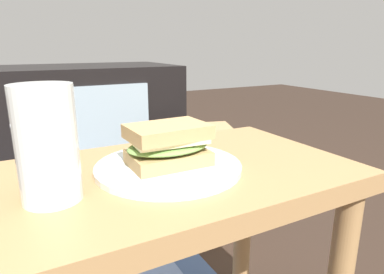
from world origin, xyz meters
name	(u,v)px	position (x,y,z in m)	size (l,w,h in m)	color
side_table	(184,215)	(0.00, 0.00, 0.37)	(0.56, 0.36, 0.46)	#A37A4C
tv_cabinet	(59,138)	(-0.09, 0.95, 0.29)	(0.96, 0.46, 0.58)	black
plate	(168,166)	(-0.03, 0.00, 0.47)	(0.24, 0.24, 0.01)	silver
sandwich_front	(167,144)	(-0.03, 0.00, 0.50)	(0.14, 0.09, 0.07)	tan
beer_glass	(47,146)	(-0.21, -0.03, 0.53)	(0.08, 0.08, 0.15)	silver
paper_bag	(203,180)	(0.33, 0.49, 0.19)	(0.23, 0.18, 0.39)	tan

